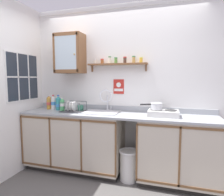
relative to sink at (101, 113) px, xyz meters
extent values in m
plane|color=#565451|center=(0.23, -0.43, -0.93)|extent=(5.93, 5.93, 0.00)
cube|color=white|center=(0.23, 0.27, 0.38)|extent=(3.53, 0.05, 2.62)
cube|color=white|center=(0.23, 0.24, 1.64)|extent=(3.53, 0.02, 0.05)
cube|color=black|center=(-0.44, -0.01, -0.89)|extent=(1.51, 0.52, 0.08)
cube|color=beige|center=(-0.44, -0.04, -0.44)|extent=(1.54, 0.58, 0.84)
cube|color=brown|center=(-0.44, -0.33, -0.06)|extent=(1.54, 0.01, 0.03)
cube|color=brown|center=(-0.44, -0.33, -0.80)|extent=(1.54, 0.01, 0.03)
cube|color=brown|center=(-1.21, -0.33, -0.44)|extent=(0.02, 0.01, 0.77)
cube|color=brown|center=(-0.70, -0.33, -0.44)|extent=(0.02, 0.01, 0.77)
cube|color=brown|center=(-0.19, -0.33, -0.44)|extent=(0.02, 0.01, 0.77)
cube|color=brown|center=(0.32, -0.33, -0.44)|extent=(0.02, 0.01, 0.77)
cube|color=black|center=(1.14, -0.01, -0.89)|extent=(1.04, 0.52, 0.08)
cube|color=beige|center=(1.14, -0.04, -0.44)|extent=(1.06, 0.58, 0.84)
cube|color=brown|center=(1.14, -0.33, -0.06)|extent=(1.06, 0.01, 0.03)
cube|color=brown|center=(1.14, -0.33, -0.80)|extent=(1.06, 0.01, 0.03)
cube|color=brown|center=(0.61, -0.33, -0.44)|extent=(0.02, 0.01, 0.77)
cube|color=brown|center=(1.14, -0.33, -0.44)|extent=(0.02, 0.01, 0.77)
cube|color=#9EA3A8|center=(0.23, -0.04, 0.00)|extent=(2.89, 0.61, 0.03)
cube|color=#9EA3A8|center=(0.23, 0.24, 0.05)|extent=(2.89, 0.02, 0.08)
cube|color=silver|center=(-0.01, -0.02, 0.02)|extent=(0.55, 0.42, 0.01)
cube|color=slate|center=(-0.01, -0.02, -0.11)|extent=(0.47, 0.34, 0.01)
cube|color=slate|center=(-0.01, 0.15, -0.05)|extent=(0.47, 0.01, 0.13)
cube|color=slate|center=(-0.01, -0.20, -0.05)|extent=(0.47, 0.01, 0.13)
cylinder|color=#4C4C51|center=(-0.01, -0.02, -0.11)|extent=(0.04, 0.04, 0.01)
cylinder|color=silver|center=(0.03, 0.21, 0.02)|extent=(0.05, 0.05, 0.02)
cylinder|color=silver|center=(0.03, 0.21, 0.15)|extent=(0.02, 0.02, 0.22)
torus|color=silver|center=(0.03, 0.12, 0.26)|extent=(0.20, 0.02, 0.20)
cylinder|color=silver|center=(0.09, 0.21, 0.06)|extent=(0.02, 0.02, 0.06)
cube|color=silver|center=(0.92, -0.04, 0.05)|extent=(0.41, 0.30, 0.08)
cylinder|color=#2D2D2D|center=(0.83, -0.02, 0.10)|extent=(0.17, 0.17, 0.01)
cylinder|color=#2D2D2D|center=(1.02, -0.02, 0.10)|extent=(0.17, 0.17, 0.01)
cylinder|color=black|center=(0.83, -0.17, 0.05)|extent=(0.03, 0.02, 0.03)
cylinder|color=black|center=(1.02, -0.17, 0.05)|extent=(0.03, 0.02, 0.03)
cylinder|color=silver|center=(0.83, -0.02, 0.14)|extent=(0.16, 0.16, 0.09)
torus|color=silver|center=(0.83, -0.02, 0.19)|extent=(0.17, 0.17, 0.01)
cylinder|color=black|center=(0.69, -0.09, 0.17)|extent=(0.14, 0.09, 0.02)
cylinder|color=white|center=(-0.86, 0.03, 0.11)|extent=(0.07, 0.07, 0.20)
cone|color=white|center=(-0.86, 0.03, 0.22)|extent=(0.07, 0.07, 0.03)
cylinder|color=red|center=(-0.86, 0.03, 0.25)|extent=(0.03, 0.03, 0.02)
cylinder|color=#3F8CCC|center=(-0.86, 0.03, 0.12)|extent=(0.07, 0.07, 0.05)
cylinder|color=#4CB266|center=(-0.65, -0.04, 0.10)|extent=(0.07, 0.07, 0.17)
cone|color=#4CB266|center=(-0.65, -0.04, 0.20)|extent=(0.07, 0.07, 0.03)
cylinder|color=white|center=(-0.65, -0.04, 0.22)|extent=(0.03, 0.03, 0.02)
cylinder|color=white|center=(-0.65, -0.04, 0.11)|extent=(0.07, 0.07, 0.05)
cylinder|color=gold|center=(-0.96, 0.05, 0.11)|extent=(0.08, 0.08, 0.19)
cone|color=gold|center=(-0.96, 0.05, 0.22)|extent=(0.08, 0.08, 0.04)
cylinder|color=white|center=(-0.96, 0.05, 0.25)|extent=(0.04, 0.04, 0.02)
cylinder|color=#D84C3F|center=(-0.96, 0.05, 0.11)|extent=(0.08, 0.08, 0.05)
cylinder|color=teal|center=(-0.75, 0.01, 0.11)|extent=(0.08, 0.08, 0.19)
cone|color=teal|center=(-0.75, 0.01, 0.22)|extent=(0.08, 0.08, 0.04)
cylinder|color=#2D59B2|center=(-0.75, 0.01, 0.25)|extent=(0.04, 0.04, 0.02)
cylinder|color=#3F8CCC|center=(-0.75, 0.01, 0.09)|extent=(0.09, 0.09, 0.05)
cube|color=#333338|center=(-0.44, -0.06, 0.02)|extent=(0.36, 0.27, 0.01)
cylinder|color=#4C4F54|center=(-0.61, -0.19, 0.09)|extent=(0.01, 0.01, 0.14)
cylinder|color=#4C4F54|center=(-0.28, -0.19, 0.09)|extent=(0.01, 0.01, 0.14)
cylinder|color=#4C4F54|center=(-0.61, 0.07, 0.09)|extent=(0.01, 0.01, 0.14)
cylinder|color=#4C4F54|center=(-0.28, 0.07, 0.09)|extent=(0.01, 0.01, 0.14)
cylinder|color=#4C4F54|center=(-0.44, -0.19, 0.16)|extent=(0.33, 0.01, 0.01)
cylinder|color=#4C4F54|center=(-0.44, 0.07, 0.16)|extent=(0.33, 0.01, 0.01)
cylinder|color=white|center=(-0.53, -0.06, 0.10)|extent=(0.01, 0.17, 0.17)
cylinder|color=white|center=(-0.48, -0.06, 0.10)|extent=(0.01, 0.15, 0.15)
cylinder|color=white|center=(-0.42, -0.06, 0.10)|extent=(0.01, 0.16, 0.16)
cylinder|color=#337259|center=(-0.36, 0.03, 0.06)|extent=(0.09, 0.09, 0.10)
torus|color=#337259|center=(-0.33, -0.01, 0.06)|extent=(0.05, 0.06, 0.07)
cube|color=brown|center=(-0.57, 0.10, 0.93)|extent=(0.45, 0.28, 0.63)
cube|color=silver|center=(-0.57, -0.04, 0.93)|extent=(0.37, 0.01, 0.52)
cube|color=brown|center=(-0.78, -0.04, 0.93)|extent=(0.04, 0.01, 0.59)
cube|color=brown|center=(-0.37, -0.04, 0.93)|extent=(0.04, 0.01, 0.59)
cube|color=brown|center=(-0.57, -0.04, 1.22)|extent=(0.43, 0.01, 0.05)
cube|color=brown|center=(-0.57, -0.04, 0.65)|extent=(0.43, 0.01, 0.05)
sphere|color=olive|center=(-0.41, -0.06, 0.90)|extent=(0.02, 0.02, 0.02)
cube|color=brown|center=(0.20, 0.18, 0.75)|extent=(0.94, 0.14, 0.02)
cube|color=brown|center=(-0.24, 0.23, 0.69)|extent=(0.02, 0.03, 0.10)
cube|color=brown|center=(0.65, 0.23, 0.69)|extent=(0.02, 0.03, 0.10)
cylinder|color=silver|center=(-0.16, 0.17, 0.80)|extent=(0.04, 0.04, 0.06)
cylinder|color=white|center=(-0.16, 0.17, 0.83)|extent=(0.04, 0.04, 0.02)
cylinder|color=brown|center=(-0.05, 0.18, 0.80)|extent=(0.05, 0.05, 0.06)
cylinder|color=red|center=(-0.05, 0.18, 0.84)|extent=(0.05, 0.05, 0.02)
cylinder|color=silver|center=(0.08, 0.19, 0.81)|extent=(0.04, 0.04, 0.09)
cylinder|color=#33723F|center=(0.08, 0.19, 0.87)|extent=(0.05, 0.05, 0.02)
cylinder|color=#598C3F|center=(0.19, 0.17, 0.80)|extent=(0.05, 0.05, 0.07)
cylinder|color=#33723F|center=(0.19, 0.17, 0.85)|extent=(0.05, 0.05, 0.02)
cylinder|color=#4C3326|center=(0.33, 0.16, 0.81)|extent=(0.05, 0.05, 0.08)
cylinder|color=red|center=(0.33, 0.16, 0.85)|extent=(0.05, 0.05, 0.02)
cylinder|color=tan|center=(0.46, 0.19, 0.81)|extent=(0.05, 0.05, 0.09)
cylinder|color=#33723F|center=(0.46, 0.19, 0.86)|extent=(0.05, 0.05, 0.02)
cylinder|color=gold|center=(0.58, 0.18, 0.80)|extent=(0.05, 0.05, 0.06)
cylinder|color=yellow|center=(0.58, 0.18, 0.84)|extent=(0.05, 0.05, 0.02)
cube|color=#B2261E|center=(0.21, 0.24, 0.40)|extent=(0.17, 0.01, 0.23)
cube|color=white|center=(0.21, 0.24, 0.35)|extent=(0.15, 0.00, 0.04)
cylinder|color=white|center=(0.21, 0.24, 0.43)|extent=(0.08, 0.00, 0.08)
cube|color=#262D38|center=(-1.22, -0.23, 0.55)|extent=(0.01, 0.65, 0.71)
cube|color=white|center=(-1.23, -0.23, 0.55)|extent=(0.02, 0.69, 0.76)
cube|color=white|center=(-1.21, -0.35, 0.55)|extent=(0.01, 0.02, 0.71)
cube|color=white|center=(-1.21, -0.11, 0.55)|extent=(0.01, 0.02, 0.71)
cube|color=white|center=(-1.21, -0.23, 0.55)|extent=(0.01, 0.65, 0.02)
cylinder|color=silver|center=(0.47, -0.14, -0.72)|extent=(0.26, 0.26, 0.43)
torus|color=white|center=(0.47, -0.14, -0.50)|extent=(0.29, 0.29, 0.03)
camera|label=1|loc=(1.01, -2.78, 0.53)|focal=31.15mm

